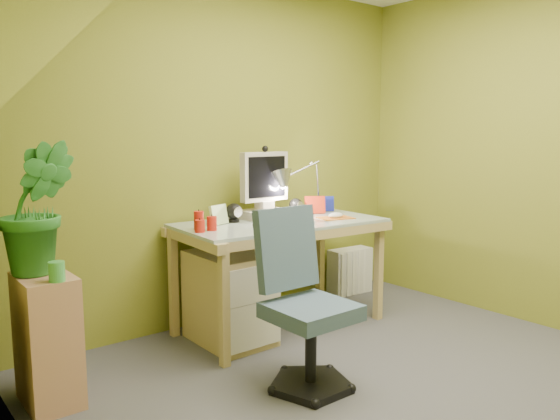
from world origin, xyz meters
TOP-DOWN VIEW (x-y plane):
  - floor at (0.00, 0.00)m, footprint 3.20×3.20m
  - wall_back at (0.00, 1.60)m, footprint 3.20×0.01m
  - wall_left at (-1.60, 0.00)m, footprint 0.01×3.20m
  - desk at (0.15, 1.18)m, footprint 1.42×0.78m
  - monitor at (0.15, 1.36)m, footprint 0.37×0.23m
  - speaker_left at (-0.12, 1.34)m, footprint 0.12×0.12m
  - speaker_right at (0.42, 1.34)m, footprint 0.11×0.11m
  - keyboard at (0.07, 1.04)m, footprint 0.42×0.17m
  - mousepad at (0.53, 1.04)m, footprint 0.26×0.21m
  - mouse at (0.53, 1.04)m, footprint 0.13×0.09m
  - amber_tumbler at (0.33, 1.10)m, footprint 0.07×0.07m
  - candle_cluster at (-0.45, 1.19)m, footprint 0.18×0.17m
  - photo_frame_red at (0.57, 1.30)m, footprint 0.14×0.09m
  - photo_frame_blue at (0.71, 1.34)m, footprint 0.12×0.09m
  - photo_frame_green at (-0.25, 1.32)m, footprint 0.15×0.07m
  - desk_lamp at (0.60, 1.36)m, footprint 0.55×0.30m
  - side_ledge at (-1.42, 1.05)m, footprint 0.24×0.37m
  - potted_plant at (-1.41, 1.10)m, footprint 0.41×0.36m
  - green_cup at (-1.40, 0.90)m, footprint 0.08×0.08m
  - task_chair at (-0.30, 0.36)m, footprint 0.47×0.47m
  - radiator at (1.11, 1.46)m, footprint 0.39×0.18m

SIDE VIEW (x-z plane):
  - floor at x=0.00m, z-range -0.01..0.00m
  - radiator at x=1.11m, z-range 0.00..0.38m
  - side_ledge at x=-1.42m, z-range 0.00..0.65m
  - desk at x=0.15m, z-range 0.00..0.74m
  - task_chair at x=-0.30m, z-range 0.00..0.84m
  - green_cup at x=-1.40m, z-range 0.65..0.74m
  - mousepad at x=0.53m, z-range 0.74..0.75m
  - keyboard at x=0.07m, z-range 0.74..0.76m
  - mouse at x=0.53m, z-range 0.74..0.78m
  - amber_tumbler at x=0.33m, z-range 0.74..0.82m
  - photo_frame_blue at x=0.71m, z-range 0.74..0.86m
  - candle_cluster at x=-0.45m, z-range 0.74..0.86m
  - speaker_right at x=0.42m, z-range 0.74..0.86m
  - speaker_left at x=-0.12m, z-range 0.74..0.87m
  - photo_frame_green at x=-0.25m, z-range 0.74..0.87m
  - photo_frame_red at x=0.57m, z-range 0.74..0.87m
  - potted_plant at x=-1.41m, z-range 0.65..1.30m
  - monitor at x=0.15m, z-range 0.74..1.24m
  - desk_lamp at x=0.60m, z-range 0.74..1.30m
  - wall_back at x=0.00m, z-range 0.00..2.40m
  - wall_left at x=-1.60m, z-range 0.00..2.40m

